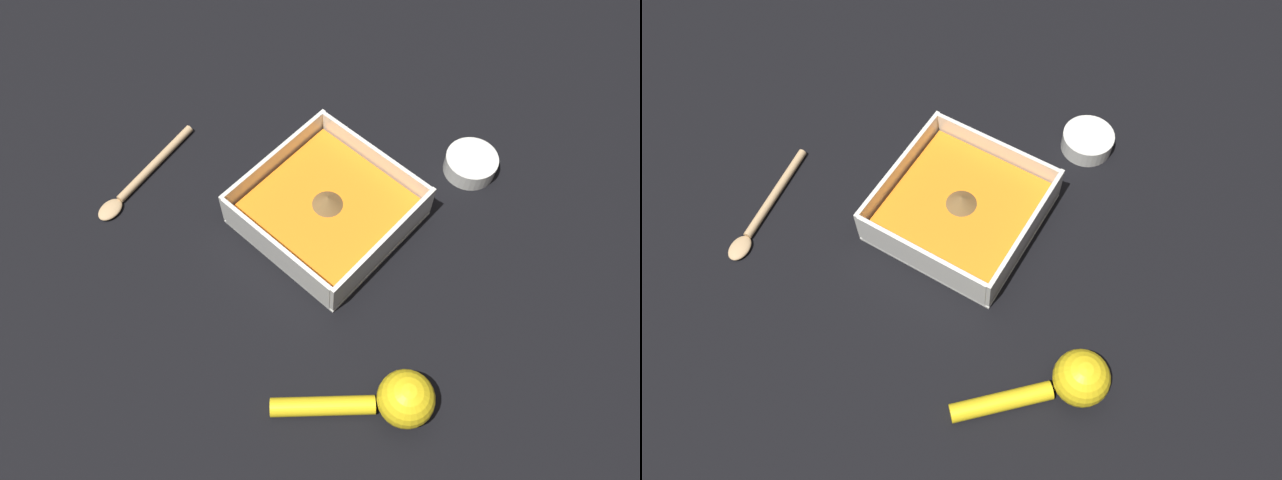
% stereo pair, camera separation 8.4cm
% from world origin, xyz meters
% --- Properties ---
extents(ground_plane, '(4.00, 4.00, 0.00)m').
position_xyz_m(ground_plane, '(0.00, 0.00, 0.00)').
color(ground_plane, black).
extents(square_dish, '(0.21, 0.21, 0.06)m').
position_xyz_m(square_dish, '(-0.00, 0.03, 0.02)').
color(square_dish, silver).
rests_on(square_dish, ground_plane).
extents(spice_bowl, '(0.08, 0.08, 0.03)m').
position_xyz_m(spice_bowl, '(0.21, -0.07, 0.01)').
color(spice_bowl, silver).
rests_on(spice_bowl, ground_plane).
extents(lemon_squeezer, '(0.15, 0.16, 0.07)m').
position_xyz_m(lemon_squeezer, '(-0.15, -0.21, 0.03)').
color(lemon_squeezer, yellow).
rests_on(lemon_squeezer, ground_plane).
extents(wooden_spoon, '(0.20, 0.05, 0.01)m').
position_xyz_m(wooden_spoon, '(-0.14, 0.28, 0.01)').
color(wooden_spoon, tan).
rests_on(wooden_spoon, ground_plane).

